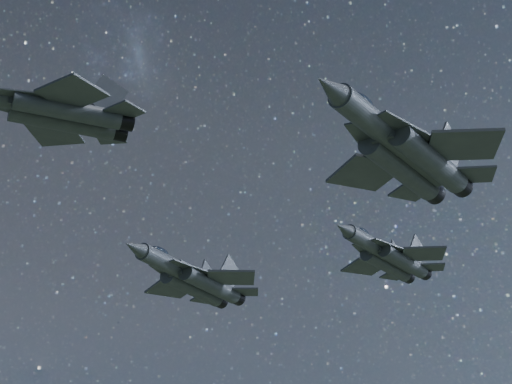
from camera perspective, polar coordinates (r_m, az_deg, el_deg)
jet_lead at (r=61.51m, az=-13.72°, el=5.36°), size 15.67×10.59×3.95m
jet_left at (r=82.98m, az=-4.20°, el=-5.81°), size 18.16×12.08×4.61m
jet_right at (r=61.18m, az=9.88°, el=2.68°), size 20.03×13.61×5.04m
jet_slot at (r=82.75m, az=8.81°, el=-4.27°), size 16.33×11.11×4.10m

